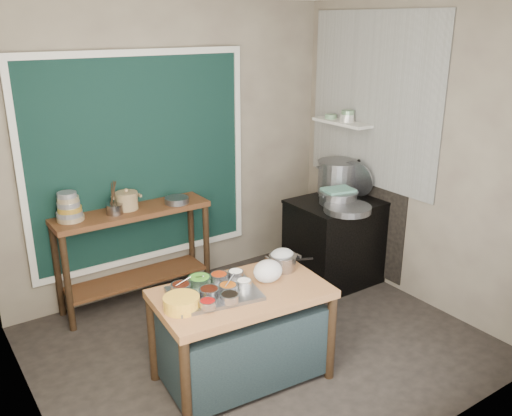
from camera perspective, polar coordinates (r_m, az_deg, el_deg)
floor at (r=4.74m, az=0.34°, el=-14.23°), size 3.50×3.00×0.02m
back_wall at (r=5.41m, az=-8.83°, el=6.10°), size 3.50×0.02×2.80m
left_wall at (r=3.50m, az=-24.03°, el=-2.62°), size 0.02×3.00×2.80m
right_wall at (r=5.31m, az=16.27°, el=5.31°), size 0.02×3.00×2.80m
curtain_panel at (r=5.25m, az=-12.05°, el=4.94°), size 2.10×0.02×1.90m
curtain_frame at (r=5.24m, az=-12.01°, el=4.92°), size 2.22×0.03×2.02m
tile_panel at (r=5.57m, az=12.14°, el=10.99°), size 0.02×1.70×1.70m
soot_patch at (r=5.90m, az=10.71°, el=0.02°), size 0.01×1.30×1.30m
wall_shelf at (r=5.74m, az=9.06°, el=8.88°), size 0.22×0.70×0.03m
prep_table at (r=4.15m, az=-1.49°, el=-13.24°), size 1.31×0.82×0.75m
back_counter at (r=5.29m, az=-12.59°, el=-5.02°), size 1.45×0.40×0.95m
stove_block at (r=5.68m, az=8.44°, el=-3.60°), size 0.90×0.68×0.85m
stove_top at (r=5.52m, az=8.66°, el=0.61°), size 0.92×0.69×0.03m
condiment_tray at (r=3.90m, az=-4.43°, el=-8.96°), size 0.68×0.54×0.03m
condiment_bowls at (r=3.89m, az=-4.87°, el=-8.39°), size 0.60×0.48×0.07m
yellow_basin at (r=3.74m, az=-7.85°, el=-9.89°), size 0.31×0.31×0.10m
saucepan at (r=4.26m, az=2.84°, el=-5.71°), size 0.29×0.29×0.12m
plastic_bag_a at (r=4.05m, az=1.26°, el=-6.66°), size 0.27×0.25×0.17m
plastic_bag_b at (r=4.27m, az=2.75°, el=-5.32°), size 0.24×0.21×0.16m
bowl_stack at (r=4.95m, az=-19.09°, el=-0.03°), size 0.23×0.23×0.26m
utensil_cup at (r=5.03m, az=-14.68°, el=-0.09°), size 0.19×0.19×0.09m
ceramic_crock at (r=5.12m, az=-13.43°, el=0.65°), size 0.27×0.27×0.14m
wide_bowl at (r=5.21m, az=-8.34°, el=0.81°), size 0.29×0.29×0.06m
stock_pot at (r=5.73m, az=8.58°, el=3.25°), size 0.54×0.54×0.34m
pot_lid at (r=5.63m, az=10.52°, el=3.07°), size 0.17×0.40×0.39m
steamer at (r=5.42m, az=8.63°, el=1.13°), size 0.43×0.43×0.13m
green_cloth at (r=5.39m, az=8.67°, el=1.90°), size 0.33×0.27×0.02m
shallow_pan at (r=5.21m, az=9.61°, el=-0.07°), size 0.48×0.48×0.06m
shelf_bowl_stack at (r=5.68m, az=9.58°, el=9.48°), size 0.15×0.15×0.12m
shelf_bowl_green at (r=5.86m, az=7.88°, el=9.52°), size 0.15×0.15×0.04m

